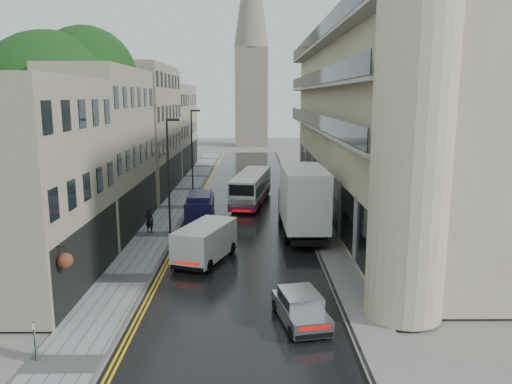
{
  "coord_description": "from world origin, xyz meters",
  "views": [
    {
      "loc": [
        0.66,
        -13.25,
        9.2
      ],
      "look_at": [
        0.89,
        18.0,
        3.21
      ],
      "focal_mm": 35.0,
      "sensor_mm": 36.0,
      "label": 1
    }
  ],
  "objects_px": {
    "tree_near": "(54,131)",
    "cream_bus": "(234,194)",
    "tree_far": "(113,129)",
    "white_van": "(177,249)",
    "lamp_post_far": "(192,153)",
    "pedestrian": "(149,220)",
    "estate_sign": "(35,342)",
    "silver_hatchback": "(292,322)",
    "lamp_post_near": "(169,179)",
    "white_lorry": "(286,208)",
    "navy_van": "(186,213)"
  },
  "relations": [
    {
      "from": "tree_far",
      "to": "white_van",
      "type": "relative_size",
      "value": 2.62
    },
    {
      "from": "silver_hatchback",
      "to": "tree_near",
      "type": "bearing_deg",
      "value": 122.1
    },
    {
      "from": "lamp_post_far",
      "to": "estate_sign",
      "type": "distance_m",
      "value": 30.42
    },
    {
      "from": "silver_hatchback",
      "to": "lamp_post_far",
      "type": "relative_size",
      "value": 0.46
    },
    {
      "from": "estate_sign",
      "to": "tree_far",
      "type": "bearing_deg",
      "value": 75.23
    },
    {
      "from": "pedestrian",
      "to": "lamp_post_near",
      "type": "xyz_separation_m",
      "value": [
        1.52,
        -0.78,
        2.99
      ]
    },
    {
      "from": "tree_far",
      "to": "lamp_post_near",
      "type": "xyz_separation_m",
      "value": [
        7.39,
        -14.2,
        -2.27
      ]
    },
    {
      "from": "lamp_post_near",
      "to": "lamp_post_far",
      "type": "distance_m",
      "value": 14.46
    },
    {
      "from": "navy_van",
      "to": "tree_far",
      "type": "bearing_deg",
      "value": 121.72
    },
    {
      "from": "tree_near",
      "to": "white_van",
      "type": "height_order",
      "value": "tree_near"
    },
    {
      "from": "tree_far",
      "to": "lamp_post_near",
      "type": "distance_m",
      "value": 16.17
    },
    {
      "from": "white_lorry",
      "to": "navy_van",
      "type": "bearing_deg",
      "value": 152.18
    },
    {
      "from": "silver_hatchback",
      "to": "estate_sign",
      "type": "xyz_separation_m",
      "value": [
        -9.22,
        -1.45,
        -0.01
      ]
    },
    {
      "from": "cream_bus",
      "to": "lamp_post_far",
      "type": "bearing_deg",
      "value": 132.88
    },
    {
      "from": "white_lorry",
      "to": "lamp_post_near",
      "type": "xyz_separation_m",
      "value": [
        -7.59,
        1.58,
        1.6
      ]
    },
    {
      "from": "tree_far",
      "to": "silver_hatchback",
      "type": "relative_size",
      "value": 3.44
    },
    {
      "from": "lamp_post_far",
      "to": "cream_bus",
      "type": "bearing_deg",
      "value": -59.79
    },
    {
      "from": "silver_hatchback",
      "to": "estate_sign",
      "type": "bearing_deg",
      "value": 177.53
    },
    {
      "from": "silver_hatchback",
      "to": "lamp_post_near",
      "type": "height_order",
      "value": "lamp_post_near"
    },
    {
      "from": "pedestrian",
      "to": "lamp_post_near",
      "type": "bearing_deg",
      "value": 170.89
    },
    {
      "from": "white_lorry",
      "to": "silver_hatchback",
      "type": "height_order",
      "value": "white_lorry"
    },
    {
      "from": "lamp_post_far",
      "to": "silver_hatchback",
      "type": "bearing_deg",
      "value": -79.6
    },
    {
      "from": "tree_far",
      "to": "cream_bus",
      "type": "bearing_deg",
      "value": -27.47
    },
    {
      "from": "pedestrian",
      "to": "lamp_post_far",
      "type": "distance_m",
      "value": 14.09
    },
    {
      "from": "navy_van",
      "to": "lamp_post_near",
      "type": "xyz_separation_m",
      "value": [
        -0.83,
        -1.84,
        2.74
      ]
    },
    {
      "from": "tree_near",
      "to": "cream_bus",
      "type": "xyz_separation_m",
      "value": [
        11.63,
        7.11,
        -5.61
      ]
    },
    {
      "from": "tree_near",
      "to": "cream_bus",
      "type": "bearing_deg",
      "value": 31.44
    },
    {
      "from": "tree_near",
      "to": "tree_far",
      "type": "height_order",
      "value": "tree_near"
    },
    {
      "from": "white_van",
      "to": "lamp_post_far",
      "type": "height_order",
      "value": "lamp_post_far"
    },
    {
      "from": "tree_far",
      "to": "estate_sign",
      "type": "bearing_deg",
      "value": -80.23
    },
    {
      "from": "white_lorry",
      "to": "lamp_post_far",
      "type": "xyz_separation_m",
      "value": [
        -7.77,
        16.03,
        1.7
      ]
    },
    {
      "from": "tree_far",
      "to": "lamp_post_far",
      "type": "height_order",
      "value": "tree_far"
    },
    {
      "from": "tree_near",
      "to": "white_lorry",
      "type": "bearing_deg",
      "value": -10.3
    },
    {
      "from": "cream_bus",
      "to": "tree_far",
      "type": "bearing_deg",
      "value": 161.59
    },
    {
      "from": "navy_van",
      "to": "estate_sign",
      "type": "distance_m",
      "value": 17.83
    },
    {
      "from": "pedestrian",
      "to": "lamp_post_far",
      "type": "xyz_separation_m",
      "value": [
        1.34,
        13.68,
        3.09
      ]
    },
    {
      "from": "estate_sign",
      "to": "lamp_post_far",
      "type": "bearing_deg",
      "value": 61.55
    },
    {
      "from": "silver_hatchback",
      "to": "lamp_post_near",
      "type": "distance_m",
      "value": 16.21
    },
    {
      "from": "lamp_post_far",
      "to": "tree_far",
      "type": "bearing_deg",
      "value": 178.44
    },
    {
      "from": "cream_bus",
      "to": "lamp_post_near",
      "type": "bearing_deg",
      "value": -106.29
    },
    {
      "from": "tree_far",
      "to": "navy_van",
      "type": "height_order",
      "value": "tree_far"
    },
    {
      "from": "lamp_post_near",
      "to": "cream_bus",
      "type": "bearing_deg",
      "value": 53.87
    },
    {
      "from": "lamp_post_near",
      "to": "pedestrian",
      "type": "bearing_deg",
      "value": 142.16
    },
    {
      "from": "tree_near",
      "to": "lamp_post_far",
      "type": "xyz_separation_m",
      "value": [
        7.51,
        13.26,
        -2.89
      ]
    },
    {
      "from": "cream_bus",
      "to": "white_van",
      "type": "height_order",
      "value": "cream_bus"
    },
    {
      "from": "cream_bus",
      "to": "pedestrian",
      "type": "xyz_separation_m",
      "value": [
        -5.45,
        -7.53,
        -0.38
      ]
    },
    {
      "from": "cream_bus",
      "to": "tree_near",
      "type": "bearing_deg",
      "value": -139.5
    },
    {
      "from": "tree_near",
      "to": "pedestrian",
      "type": "height_order",
      "value": "tree_near"
    },
    {
      "from": "lamp_post_far",
      "to": "lamp_post_near",
      "type": "bearing_deg",
      "value": -92.88
    },
    {
      "from": "white_lorry",
      "to": "lamp_post_far",
      "type": "height_order",
      "value": "lamp_post_far"
    }
  ]
}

